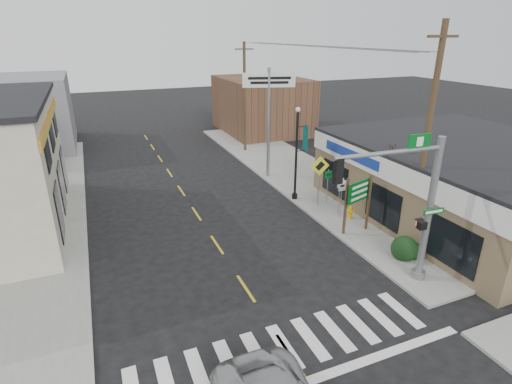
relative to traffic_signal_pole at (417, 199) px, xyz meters
name	(u,v)px	position (x,y,z in m)	size (l,w,h in m)	color
ground	(290,355)	(-6.32, -1.74, -3.92)	(140.00, 140.00, 0.00)	black
sidewalk_right	(320,186)	(2.68, 11.26, -3.85)	(6.00, 38.00, 0.13)	gray
sidewalk_left	(26,233)	(-15.32, 11.26, -3.85)	(6.00, 38.00, 0.13)	gray
center_line	(217,245)	(-6.32, 6.26, -3.91)	(0.12, 56.00, 0.01)	gold
crosswalk	(284,346)	(-6.32, -1.34, -3.91)	(11.00, 2.20, 0.01)	silver
thrift_store	(469,182)	(8.18, 4.26, -1.92)	(12.00, 14.00, 4.00)	brown
bldg_distant_right	(262,105)	(5.68, 28.26, -1.12)	(8.00, 10.00, 5.60)	brown
bldg_distant_left	(16,114)	(-17.32, 30.26, -0.72)	(9.00, 10.00, 6.40)	slate
traffic_signal_pole	(417,199)	(0.00, 0.00, 0.00)	(5.03, 0.38, 6.37)	gray
guide_sign	(358,197)	(0.81, 4.60, -1.83)	(1.75, 0.14, 3.06)	#483621
fire_hydrant	(351,212)	(1.52, 6.07, -3.39)	(0.23, 0.23, 0.74)	#E09D01
ped_crossing_sign	(319,172)	(0.82, 8.47, -1.71)	(1.20, 0.08, 3.08)	gray
lamp_post	(297,147)	(0.04, 9.87, -0.45)	(0.75, 0.59, 5.76)	black
dance_center_sign	(269,98)	(0.18, 14.45, 1.88)	(3.60, 0.22, 7.64)	gray
bare_tree	(403,150)	(3.54, 4.80, 0.29)	(2.60, 2.60, 5.19)	black
shrub_front	(404,249)	(1.32, 1.54, -3.33)	(1.22, 1.22, 0.92)	#163212
shrub_back	(384,210)	(3.37, 5.48, -3.37)	(1.11, 1.11, 0.83)	black
utility_pole_near	(426,141)	(2.39, 2.30, 1.51)	(1.80, 0.27, 10.33)	#4C3B26
utility_pole_far	(245,97)	(1.18, 21.64, 0.90)	(1.59, 0.24, 9.14)	#48331D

